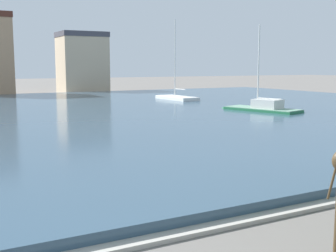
% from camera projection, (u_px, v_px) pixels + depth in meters
% --- Properties ---
extents(harbor_water, '(87.66, 54.35, 0.42)m').
position_uv_depth(harbor_water, '(29.00, 116.00, 35.83)').
color(harbor_water, '#334C60').
rests_on(harbor_water, ground).
extents(quay_edge_coping, '(87.66, 0.50, 0.12)m').
position_uv_depth(quay_edge_coping, '(233.00, 223.00, 11.98)').
color(quay_edge_coping, '#ADA89E').
rests_on(quay_edge_coping, ground).
extents(sailboat_white, '(2.61, 6.98, 9.50)m').
position_uv_depth(sailboat_white, '(174.00, 99.00, 51.14)').
color(sailboat_white, white).
rests_on(sailboat_white, ground).
extents(sailboat_green, '(4.17, 7.99, 7.78)m').
position_uv_depth(sailboat_green, '(258.00, 110.00, 38.34)').
color(sailboat_green, '#236B42').
rests_on(sailboat_green, ground).
extents(townhouse_corner_house, '(7.23, 6.02, 9.53)m').
position_uv_depth(townhouse_corner_house, '(82.00, 63.00, 69.88)').
color(townhouse_corner_house, '#C6B293').
rests_on(townhouse_corner_house, ground).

